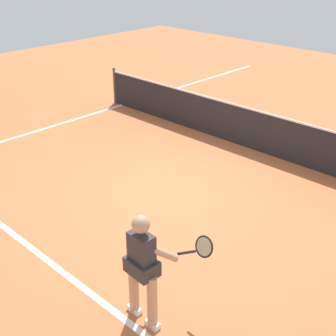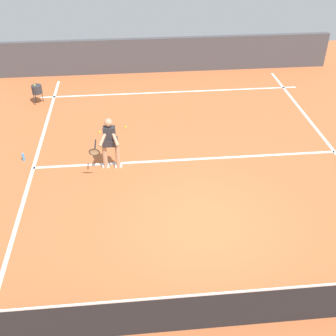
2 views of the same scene
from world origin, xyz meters
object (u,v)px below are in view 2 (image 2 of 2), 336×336
Objects in this scene: water_bottle at (23,157)px; ball_hopper at (37,89)px; tennis_player at (110,142)px; tennis_ball_near at (125,127)px; tennis_ball_mid at (99,132)px.

ball_hopper is at bearing -87.87° from water_bottle.
tennis_player is 6.46× the size of water_bottle.
tennis_player is 2.48m from tennis_ball_near.
tennis_player is at bearing 121.01° from ball_hopper.
water_bottle reaches higher than tennis_ball_mid.
water_bottle is (2.56, -0.63, -0.73)m from tennis_player.
ball_hopper is at bearing -35.07° from tennis_ball_near.
tennis_player reaches higher than water_bottle.
tennis_ball_near is at bearing -163.23° from tennis_ball_mid.
ball_hopper is at bearing -58.99° from tennis_player.
ball_hopper is at bearing -47.04° from tennis_ball_mid.
tennis_player is 23.48× the size of tennis_ball_near.
water_bottle is (-0.14, 3.87, -0.43)m from ball_hopper.
tennis_ball_mid is at bearing -146.32° from water_bottle.
tennis_ball_mid is (0.42, -2.05, -0.81)m from tennis_player.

